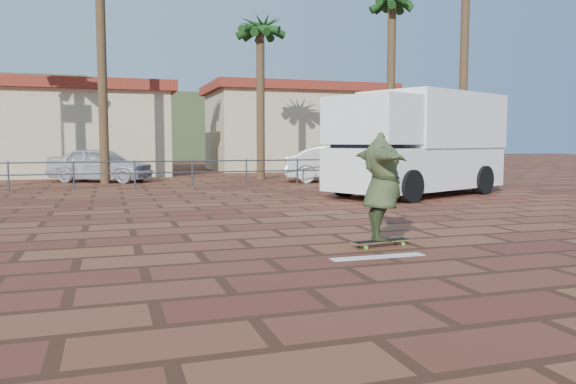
# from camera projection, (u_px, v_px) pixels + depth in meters

# --- Properties ---
(ground) EXTENTS (120.00, 120.00, 0.00)m
(ground) POSITION_uv_depth(u_px,v_px,m) (303.00, 245.00, 8.85)
(ground) COLOR brown
(ground) RESTS_ON ground
(paint_stripe) EXTENTS (1.40, 0.22, 0.01)m
(paint_stripe) POSITION_uv_depth(u_px,v_px,m) (378.00, 257.00, 7.92)
(paint_stripe) COLOR white
(paint_stripe) RESTS_ON ground
(guardrail) EXTENTS (24.06, 0.06, 1.00)m
(guardrail) POSITION_uv_depth(u_px,v_px,m) (192.00, 169.00, 20.16)
(guardrail) COLOR #47494F
(guardrail) RESTS_ON ground
(palm_center) EXTENTS (2.40, 2.40, 7.75)m
(palm_center) POSITION_uv_depth(u_px,v_px,m) (260.00, 32.00, 24.05)
(palm_center) COLOR brown
(palm_center) RESTS_ON ground
(palm_right) EXTENTS (2.40, 2.40, 9.05)m
(palm_right) POSITION_uv_depth(u_px,v_px,m) (392.00, 4.00, 24.20)
(palm_right) COLOR brown
(palm_right) RESTS_ON ground
(building_west) EXTENTS (12.60, 7.60, 4.50)m
(building_west) POSITION_uv_depth(u_px,v_px,m) (40.00, 129.00, 27.67)
(building_west) COLOR beige
(building_west) RESTS_ON ground
(building_east) EXTENTS (10.60, 6.60, 5.00)m
(building_east) POSITION_uv_depth(u_px,v_px,m) (296.00, 127.00, 33.82)
(building_east) COLOR beige
(building_east) RESTS_ON ground
(hill_front) EXTENTS (70.00, 18.00, 6.00)m
(hill_front) POSITION_uv_depth(u_px,v_px,m) (137.00, 129.00, 55.98)
(hill_front) COLOR #384C28
(hill_front) RESTS_ON ground
(longboard) EXTENTS (1.03, 0.36, 0.10)m
(longboard) POSITION_uv_depth(u_px,v_px,m) (381.00, 242.00, 8.70)
(longboard) COLOR olive
(longboard) RESTS_ON ground
(skateboarder) EXTENTS (0.88, 2.12, 1.67)m
(skateboarder) POSITION_uv_depth(u_px,v_px,m) (382.00, 187.00, 8.62)
(skateboarder) COLOR #3D4C29
(skateboarder) RESTS_ON longboard
(campervan) EXTENTS (6.53, 4.75, 3.13)m
(campervan) POSITION_uv_depth(u_px,v_px,m) (419.00, 142.00, 17.16)
(campervan) COLOR white
(campervan) RESTS_ON ground
(car_silver) EXTENTS (4.51, 3.45, 1.43)m
(car_silver) POSITION_uv_depth(u_px,v_px,m) (100.00, 164.00, 22.98)
(car_silver) COLOR silver
(car_silver) RESTS_ON ground
(car_white) EXTENTS (4.72, 2.74, 1.47)m
(car_white) POSITION_uv_depth(u_px,v_px,m) (338.00, 164.00, 22.97)
(car_white) COLOR silver
(car_white) RESTS_ON ground
(street_sign) EXTENTS (0.40, 0.11, 1.96)m
(street_sign) POSITION_uv_depth(u_px,v_px,m) (471.00, 149.00, 21.36)
(street_sign) COLOR gray
(street_sign) RESTS_ON ground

